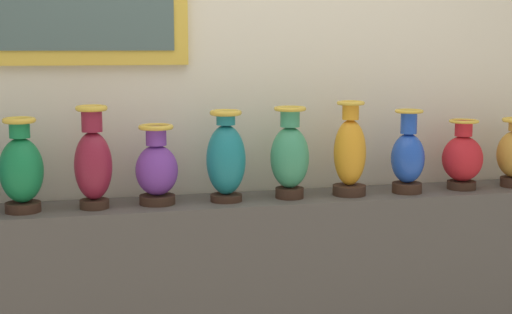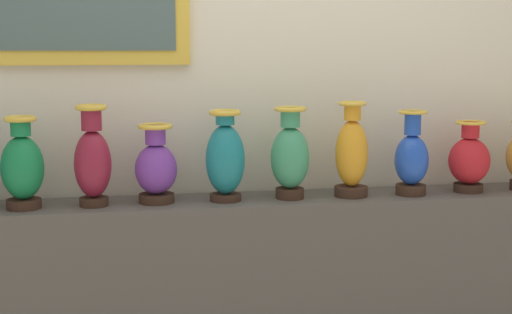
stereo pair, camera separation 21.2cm
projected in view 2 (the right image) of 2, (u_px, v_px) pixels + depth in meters
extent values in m
cube|color=#4C4742|center=(256.00, 302.00, 3.24)|extent=(3.45, 0.32, 0.91)
cube|color=beige|center=(247.00, 101.00, 3.33)|extent=(4.77, 0.10, 2.62)
cylinder|color=#382319|center=(24.00, 204.00, 2.97)|extent=(0.14, 0.14, 0.04)
ellipsoid|color=#14723D|center=(22.00, 168.00, 2.95)|extent=(0.17, 0.17, 0.25)
cylinder|color=#14723D|center=(20.00, 127.00, 2.93)|extent=(0.08, 0.08, 0.07)
torus|color=gold|center=(20.00, 119.00, 2.92)|extent=(0.13, 0.13, 0.02)
cylinder|color=#382319|center=(94.00, 202.00, 3.02)|extent=(0.12, 0.12, 0.04)
ellipsoid|color=maroon|center=(93.00, 164.00, 3.00)|extent=(0.15, 0.15, 0.27)
cylinder|color=maroon|center=(91.00, 119.00, 2.97)|extent=(0.08, 0.08, 0.09)
torus|color=gold|center=(91.00, 107.00, 2.97)|extent=(0.13, 0.13, 0.02)
cylinder|color=#382319|center=(157.00, 198.00, 3.09)|extent=(0.15, 0.15, 0.04)
ellipsoid|color=#6B3393|center=(156.00, 169.00, 3.07)|extent=(0.17, 0.17, 0.21)
cylinder|color=#6B3393|center=(155.00, 135.00, 3.05)|extent=(0.08, 0.08, 0.07)
torus|color=gold|center=(155.00, 126.00, 3.04)|extent=(0.14, 0.14, 0.02)
cylinder|color=#382319|center=(226.00, 197.00, 3.12)|extent=(0.13, 0.13, 0.03)
ellipsoid|color=#19727A|center=(225.00, 160.00, 3.10)|extent=(0.16, 0.16, 0.29)
cylinder|color=#19727A|center=(225.00, 119.00, 3.08)|extent=(0.08, 0.08, 0.05)
torus|color=gold|center=(225.00, 113.00, 3.07)|extent=(0.13, 0.13, 0.02)
cylinder|color=#382319|center=(290.00, 193.00, 3.17)|extent=(0.12, 0.12, 0.04)
ellipsoid|color=#388C60|center=(290.00, 158.00, 3.15)|extent=(0.16, 0.16, 0.26)
cylinder|color=#388C60|center=(290.00, 118.00, 3.12)|extent=(0.08, 0.08, 0.08)
torus|color=gold|center=(290.00, 109.00, 3.12)|extent=(0.14, 0.14, 0.02)
cylinder|color=#382319|center=(351.00, 191.00, 3.21)|extent=(0.14, 0.14, 0.04)
ellipsoid|color=orange|center=(352.00, 154.00, 3.19)|extent=(0.14, 0.14, 0.28)
cylinder|color=orange|center=(352.00, 112.00, 3.16)|extent=(0.07, 0.07, 0.07)
torus|color=gold|center=(353.00, 103.00, 3.16)|extent=(0.12, 0.12, 0.02)
cylinder|color=#382319|center=(411.00, 190.00, 3.25)|extent=(0.13, 0.13, 0.04)
ellipsoid|color=#1E47B2|center=(412.00, 160.00, 3.23)|extent=(0.15, 0.15, 0.22)
cylinder|color=#1E47B2|center=(413.00, 123.00, 3.21)|extent=(0.07, 0.07, 0.10)
torus|color=gold|center=(413.00, 112.00, 3.20)|extent=(0.12, 0.12, 0.01)
cylinder|color=#382319|center=(468.00, 188.00, 3.32)|extent=(0.13, 0.13, 0.04)
ellipsoid|color=red|center=(469.00, 161.00, 3.30)|extent=(0.18, 0.18, 0.20)
cylinder|color=red|center=(470.00, 130.00, 3.28)|extent=(0.08, 0.08, 0.07)
torus|color=gold|center=(471.00, 123.00, 3.27)|extent=(0.13, 0.13, 0.01)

